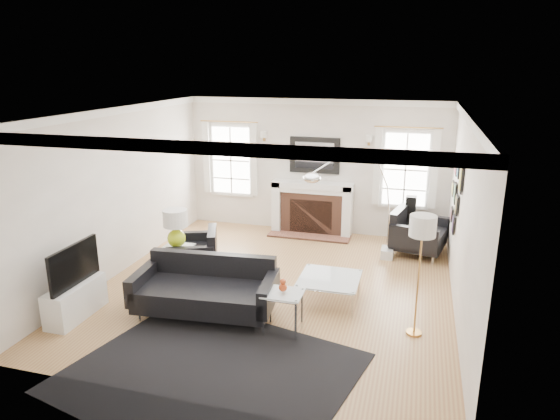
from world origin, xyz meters
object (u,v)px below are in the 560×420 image
(armchair_right, at_px, (415,234))
(gourd_lamp, at_px, (176,226))
(sofa, at_px, (206,290))
(arc_floor_lamp, at_px, (353,203))
(fireplace, at_px, (312,209))
(armchair_left, at_px, (196,252))
(coffee_table, at_px, (329,280))

(armchair_right, relative_size, gourd_lamp, 1.84)
(sofa, relative_size, gourd_lamp, 3.20)
(gourd_lamp, bearing_deg, armchair_right, 29.75)
(arc_floor_lamp, bearing_deg, fireplace, 124.58)
(fireplace, distance_m, armchair_left, 2.94)
(fireplace, height_order, gourd_lamp, gourd_lamp)
(sofa, height_order, arc_floor_lamp, arc_floor_lamp)
(armchair_left, bearing_deg, arc_floor_lamp, 21.57)
(sofa, bearing_deg, armchair_left, 120.50)
(armchair_left, bearing_deg, coffee_table, -12.92)
(fireplace, xyz_separation_m, coffee_table, (0.93, -3.07, -0.18))
(coffee_table, distance_m, arc_floor_lamp, 1.76)
(armchair_left, height_order, armchair_right, armchair_right)
(coffee_table, bearing_deg, armchair_right, 63.96)
(fireplace, height_order, sofa, fireplace)
(arc_floor_lamp, bearing_deg, gourd_lamp, -154.42)
(fireplace, bearing_deg, sofa, -100.37)
(fireplace, relative_size, arc_floor_lamp, 0.80)
(armchair_right, xyz_separation_m, coffee_table, (-1.20, -2.45, -0.02))
(fireplace, height_order, arc_floor_lamp, arc_floor_lamp)
(armchair_right, relative_size, arc_floor_lamp, 0.57)
(armchair_left, relative_size, armchair_right, 0.94)
(coffee_table, xyz_separation_m, gourd_lamp, (-2.64, 0.26, 0.54))
(armchair_right, xyz_separation_m, gourd_lamp, (-3.83, -2.19, 0.52))
(armchair_left, xyz_separation_m, arc_floor_lamp, (2.55, 1.01, 0.80))
(armchair_left, xyz_separation_m, gourd_lamp, (-0.19, -0.30, 0.56))
(fireplace, bearing_deg, arc_floor_lamp, -55.42)
(fireplace, height_order, armchair_right, fireplace)
(fireplace, xyz_separation_m, armchair_right, (2.13, -0.62, -0.16))
(armchair_left, relative_size, arc_floor_lamp, 0.53)
(fireplace, xyz_separation_m, gourd_lamp, (-1.70, -2.81, 0.36))
(sofa, relative_size, armchair_left, 1.84)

